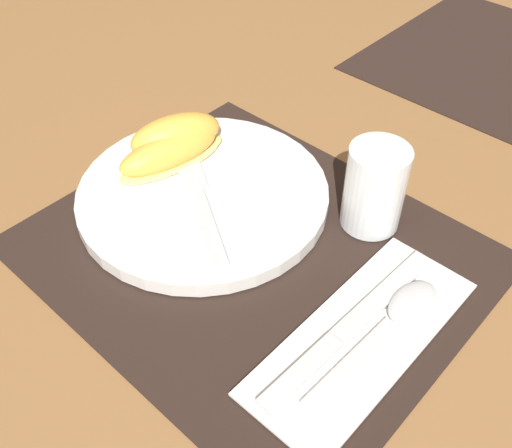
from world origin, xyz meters
TOP-DOWN VIEW (x-y plane):
  - ground_plane at (0.00, 0.00)m, footprint 3.00×3.00m
  - placemat at (0.00, 0.00)m, footprint 0.42×0.35m
  - plate at (-0.09, 0.02)m, footprint 0.27×0.27m
  - juice_glass at (0.06, 0.11)m, footprint 0.06×0.06m
  - napkin at (0.14, -0.01)m, footprint 0.09×0.24m
  - knife at (0.13, -0.02)m, footprint 0.03×0.23m
  - spoon at (0.15, 0.02)m, footprint 0.04×0.17m
  - fork at (-0.08, 0.01)m, footprint 0.17×0.11m
  - citrus_wedge_0 at (-0.16, 0.04)m, footprint 0.09×0.12m
  - citrus_wedge_1 at (-0.15, 0.02)m, footprint 0.07×0.13m

SIDE VIEW (x-z plane):
  - ground_plane at x=0.00m, z-range 0.00..0.00m
  - placemat at x=0.00m, z-range 0.00..0.00m
  - napkin at x=0.14m, z-range 0.00..0.01m
  - knife at x=0.13m, z-range 0.01..0.01m
  - spoon at x=0.15m, z-range 0.01..0.02m
  - plate at x=-0.09m, z-range 0.00..0.02m
  - fork at x=-0.08m, z-range 0.02..0.02m
  - citrus_wedge_1 at x=-0.15m, z-range 0.02..0.05m
  - citrus_wedge_0 at x=-0.16m, z-range 0.02..0.06m
  - juice_glass at x=0.06m, z-range 0.00..0.09m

